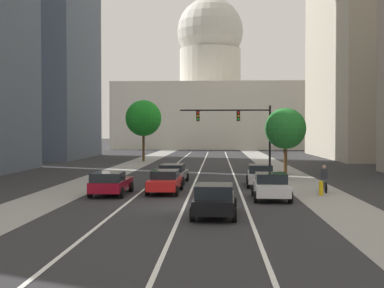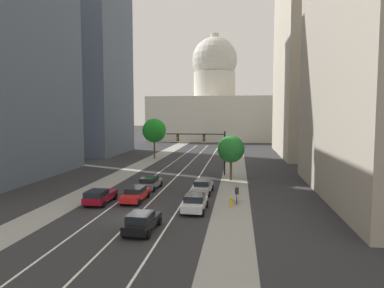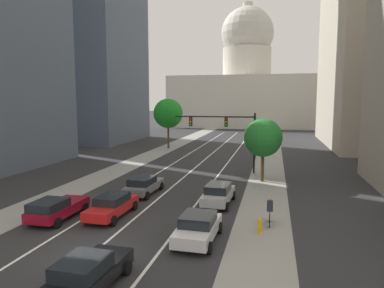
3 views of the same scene
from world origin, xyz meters
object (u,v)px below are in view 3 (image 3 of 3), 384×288
object	(u,v)px
car_silver	(218,194)
traffic_signal_mast	(228,129)
car_red	(112,205)
street_tree_mid_left	(168,113)
capitol_building	(246,88)
car_gray	(144,185)
fire_hydrant	(260,226)
car_white	(198,227)
cyclist	(270,211)
car_crimson	(56,208)
car_black	(88,273)
street_tree_near_right	(263,138)

from	to	relation	value
car_silver	traffic_signal_mast	world-z (taller)	traffic_signal_mast
car_red	street_tree_mid_left	distance (m)	33.95
capitol_building	car_gray	bearing A→B (deg)	-91.08
traffic_signal_mast	street_tree_mid_left	size ratio (longest dim) A/B	1.09
fire_hydrant	car_red	bearing A→B (deg)	174.51
car_white	cyclist	xyz separation A→B (m)	(3.71, 3.52, 0.08)
car_crimson	cyclist	world-z (taller)	cyclist
cyclist	fire_hydrant	bearing A→B (deg)	161.75
capitol_building	car_crimson	bearing A→B (deg)	-92.98
car_black	fire_hydrant	world-z (taller)	car_black
car_silver	fire_hydrant	world-z (taller)	car_silver
car_white	capitol_building	bearing A→B (deg)	4.40
capitol_building	fire_hydrant	size ratio (longest dim) A/B	46.01
car_silver	street_tree_near_right	xyz separation A→B (m)	(2.85, 8.36, 3.30)
car_silver	car_red	xyz separation A→B (m)	(-6.31, -4.31, -0.04)
traffic_signal_mast	cyclist	distance (m)	16.60
car_red	street_tree_near_right	world-z (taller)	street_tree_near_right
car_black	car_red	distance (m)	9.31
capitol_building	car_gray	size ratio (longest dim) A/B	8.77
capitol_building	traffic_signal_mast	bearing A→B (deg)	-87.00
car_red	fire_hydrant	bearing A→B (deg)	-94.53
car_silver	car_black	xyz separation A→B (m)	(-3.16, -13.07, -0.02)
car_silver	street_tree_near_right	bearing A→B (deg)	-16.13
car_silver	cyclist	bearing A→B (deg)	-131.30
car_silver	car_black	world-z (taller)	car_silver
car_red	car_crimson	distance (m)	3.46
car_crimson	car_red	bearing A→B (deg)	-65.47
traffic_signal_mast	fire_hydrant	distance (m)	18.10
cyclist	street_tree_mid_left	distance (m)	36.44
car_gray	traffic_signal_mast	xyz separation A→B (m)	(5.42, 10.47, 3.83)
capitol_building	car_gray	distance (m)	84.42
street_tree_mid_left	car_red	bearing A→B (deg)	-79.47
capitol_building	street_tree_near_right	xyz separation A→B (m)	(7.58, -76.84, -7.24)
car_crimson	street_tree_near_right	size ratio (longest dim) A/B	0.78
car_crimson	car_silver	bearing A→B (deg)	-58.41
fire_hydrant	cyclist	distance (m)	1.76
car_red	traffic_signal_mast	bearing A→B (deg)	-17.48
fire_hydrant	traffic_signal_mast	bearing A→B (deg)	103.39
car_red	car_white	size ratio (longest dim) A/B	1.11
car_black	car_crimson	distance (m)	9.68
capitol_building	car_crimson	xyz separation A→B (m)	(-4.73, -90.93, -10.58)
street_tree_mid_left	car_silver	bearing A→B (deg)	-66.58
car_black	cyclist	size ratio (longest dim) A/B	2.62
fire_hydrant	cyclist	world-z (taller)	cyclist
car_silver	capitol_building	bearing A→B (deg)	5.87
car_white	traffic_signal_mast	xyz separation A→B (m)	(-0.89, 19.03, 3.81)
car_red	fire_hydrant	size ratio (longest dim) A/B	5.30
car_black	car_white	bearing A→B (deg)	-25.79
car_white	street_tree_mid_left	size ratio (longest dim) A/B	0.56
car_red	car_crimson	bearing A→B (deg)	115.06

